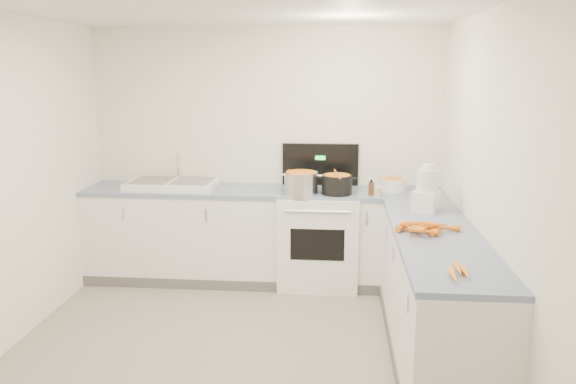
# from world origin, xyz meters

# --- Properties ---
(floor) EXTENTS (3.50, 4.00, 0.00)m
(floor) POSITION_xyz_m (0.00, 0.00, 0.00)
(floor) COLOR gray
(floor) RESTS_ON ground
(ceiling) EXTENTS (3.50, 4.00, 0.00)m
(ceiling) POSITION_xyz_m (0.00, 0.00, 2.50)
(ceiling) COLOR white
(ceiling) RESTS_ON ground
(wall_back) EXTENTS (3.50, 0.00, 2.50)m
(wall_back) POSITION_xyz_m (0.00, 2.00, 1.25)
(wall_back) COLOR white
(wall_back) RESTS_ON ground
(wall_front) EXTENTS (3.50, 0.00, 2.50)m
(wall_front) POSITION_xyz_m (0.00, -2.00, 1.25)
(wall_front) COLOR white
(wall_front) RESTS_ON ground
(wall_right) EXTENTS (0.00, 4.00, 2.50)m
(wall_right) POSITION_xyz_m (1.75, 0.00, 1.25)
(wall_right) COLOR white
(wall_right) RESTS_ON ground
(counter_back) EXTENTS (3.50, 0.62, 0.94)m
(counter_back) POSITION_xyz_m (0.00, 1.70, 0.47)
(counter_back) COLOR white
(counter_back) RESTS_ON ground
(counter_right) EXTENTS (0.62, 2.20, 0.94)m
(counter_right) POSITION_xyz_m (1.45, 0.30, 0.47)
(counter_right) COLOR white
(counter_right) RESTS_ON ground
(stove) EXTENTS (0.76, 0.65, 1.36)m
(stove) POSITION_xyz_m (0.55, 1.69, 0.47)
(stove) COLOR white
(stove) RESTS_ON ground
(sink) EXTENTS (0.86, 0.52, 0.31)m
(sink) POSITION_xyz_m (-0.90, 1.70, 0.98)
(sink) COLOR white
(sink) RESTS_ON counter_back
(steel_pot) EXTENTS (0.35, 0.35, 0.23)m
(steel_pot) POSITION_xyz_m (0.39, 1.52, 1.04)
(steel_pot) COLOR silver
(steel_pot) RESTS_ON stove
(black_pot) EXTENTS (0.32, 0.32, 0.20)m
(black_pot) POSITION_xyz_m (0.72, 1.55, 1.02)
(black_pot) COLOR black
(black_pot) RESTS_ON stove
(wooden_spoon) EXTENTS (0.07, 0.43, 0.02)m
(wooden_spoon) POSITION_xyz_m (0.72, 1.55, 1.13)
(wooden_spoon) COLOR #AD7A47
(wooden_spoon) RESTS_ON black_pot
(mixing_bowl) EXTENTS (0.27, 0.27, 0.12)m
(mixing_bowl) POSITION_xyz_m (1.26, 1.76, 1.00)
(mixing_bowl) COLOR white
(mixing_bowl) RESTS_ON counter_back
(extract_bottle) EXTENTS (0.05, 0.05, 0.12)m
(extract_bottle) POSITION_xyz_m (1.04, 1.54, 1.00)
(extract_bottle) COLOR #593319
(extract_bottle) RESTS_ON counter_back
(spice_jar) EXTENTS (0.05, 0.05, 0.08)m
(spice_jar) POSITION_xyz_m (1.10, 1.45, 0.98)
(spice_jar) COLOR #E5B266
(spice_jar) RESTS_ON counter_back
(food_processor) EXTENTS (0.27, 0.29, 0.39)m
(food_processor) POSITION_xyz_m (1.46, 0.98, 1.11)
(food_processor) COLOR white
(food_processor) RESTS_ON counter_right
(carrot_pile) EXTENTS (0.48, 0.39, 0.09)m
(carrot_pile) POSITION_xyz_m (1.34, 0.35, 0.98)
(carrot_pile) COLOR orange
(carrot_pile) RESTS_ON counter_right
(peeled_carrots) EXTENTS (0.12, 0.30, 0.04)m
(peeled_carrots) POSITION_xyz_m (1.42, -0.54, 0.96)
(peeled_carrots) COLOR orange
(peeled_carrots) RESTS_ON counter_right
(peelings) EXTENTS (0.26, 0.25, 0.01)m
(peelings) POSITION_xyz_m (-1.08, 1.70, 1.02)
(peelings) COLOR tan
(peelings) RESTS_ON sink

